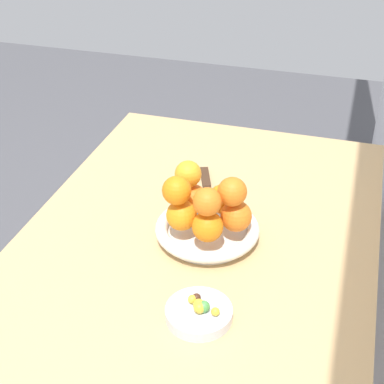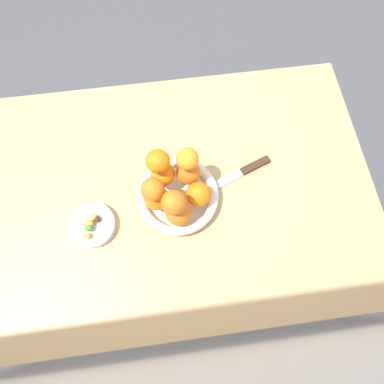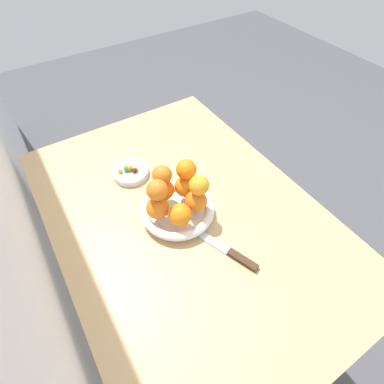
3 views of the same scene
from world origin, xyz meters
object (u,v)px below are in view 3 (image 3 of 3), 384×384
at_px(candy_ball_0, 130,168).
at_px(candy_ball_3, 127,168).
at_px(candy_ball_2, 120,171).
at_px(knife, 224,248).
at_px(candy_ball_5, 135,170).
at_px(candy_dish, 131,172).
at_px(orange_3, 196,201).
at_px(orange_0, 163,190).
at_px(dining_table, 185,229).
at_px(candy_ball_6, 128,167).
at_px(candy_ball_1, 129,168).
at_px(candy_ball_7, 130,168).
at_px(fruit_bowl, 178,210).
at_px(orange_1, 158,208).
at_px(orange_4, 185,186).
at_px(orange_2, 180,215).
at_px(candy_ball_4, 135,169).
at_px(orange_6, 162,175).
at_px(orange_5, 157,190).
at_px(orange_7, 199,185).
at_px(orange_8, 186,169).

relative_size(candy_ball_0, candy_ball_3, 0.84).
height_order(candy_ball_2, knife, candy_ball_2).
xyz_separation_m(candy_ball_2, candy_ball_5, (-0.02, -0.04, 0.00)).
xyz_separation_m(candy_dish, candy_ball_3, (0.00, 0.01, 0.02)).
xyz_separation_m(orange_3, knife, (-0.14, -0.00, -0.07)).
distance_m(orange_0, knife, 0.25).
height_order(dining_table, candy_ball_6, candy_ball_6).
distance_m(candy_ball_1, candy_ball_7, 0.00).
distance_m(fruit_bowl, orange_0, 0.08).
distance_m(orange_1, orange_4, 0.11).
xyz_separation_m(orange_1, orange_2, (-0.06, -0.04, -0.00)).
bearing_deg(orange_4, orange_1, 104.63).
bearing_deg(candy_ball_4, orange_2, -177.19).
bearing_deg(candy_ball_2, orange_6, -160.01).
height_order(orange_1, orange_5, orange_5).
distance_m(candy_dish, orange_7, 0.31).
distance_m(candy_ball_4, knife, 0.41).
xyz_separation_m(orange_2, orange_6, (0.11, -0.01, 0.06)).
xyz_separation_m(candy_dish, orange_7, (-0.27, -0.10, 0.12)).
distance_m(candy_dish, candy_ball_3, 0.02).
xyz_separation_m(fruit_bowl, candy_ball_7, (0.24, 0.05, 0.01)).
xyz_separation_m(dining_table, orange_3, (-0.03, -0.02, 0.16)).
bearing_deg(candy_ball_6, dining_table, -163.31).
distance_m(orange_5, orange_7, 0.12).
xyz_separation_m(orange_4, knife, (-0.21, 0.00, -0.07)).
distance_m(orange_3, candy_ball_4, 0.27).
xyz_separation_m(orange_5, orange_6, (0.05, -0.04, -0.00)).
relative_size(candy_ball_0, candy_ball_7, 1.24).
bearing_deg(candy_ball_4, fruit_bowl, -171.54).
height_order(orange_6, candy_ball_5, orange_6).
bearing_deg(orange_7, candy_ball_6, 20.78).
height_order(dining_table, orange_4, orange_4).
bearing_deg(orange_8, orange_7, 178.12).
relative_size(orange_5, candy_ball_1, 2.75).
bearing_deg(knife, candy_ball_0, 13.17).
distance_m(orange_1, candy_ball_2, 0.24).
relative_size(candy_ball_2, knife, 0.06).
height_order(orange_1, candy_ball_5, orange_1).
relative_size(orange_5, candy_ball_2, 3.75).
height_order(fruit_bowl, orange_1, orange_1).
xyz_separation_m(candy_ball_7, knife, (-0.41, -0.09, -0.02)).
relative_size(orange_7, candy_ball_3, 2.64).
xyz_separation_m(candy_dish, candy_ball_4, (-0.01, -0.02, 0.02)).
height_order(candy_ball_0, candy_ball_1, candy_ball_1).
bearing_deg(knife, orange_8, -2.35).
bearing_deg(orange_2, candy_ball_2, 11.84).
xyz_separation_m(orange_5, orange_7, (-0.04, -0.11, -0.00)).
bearing_deg(orange_6, orange_3, -147.63).
xyz_separation_m(orange_6, candy_ball_1, (0.18, 0.04, -0.10)).
bearing_deg(orange_6, orange_7, -143.54).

